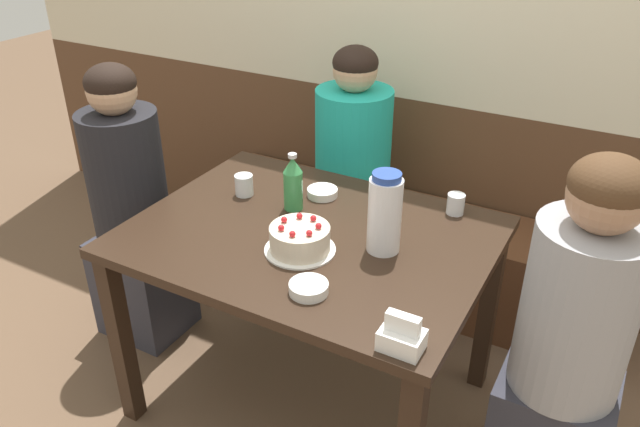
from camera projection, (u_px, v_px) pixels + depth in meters
The scene contains 15 objects.
ground_plane at pixel (311, 396), 2.42m from camera, with size 12.00×12.00×0.00m, color brown.
back_wall at pixel (433, 17), 2.62m from camera, with size 4.80×0.04×2.50m.
bench_seat at pixel (398, 249), 2.95m from camera, with size 1.88×0.38×0.44m.
dining_table at pixel (310, 257), 2.11m from camera, with size 1.17×0.89×0.74m.
birthday_cake at pixel (300, 239), 1.94m from camera, with size 0.23×0.23×0.10m.
water_pitcher at pixel (385, 213), 1.91m from camera, with size 0.10×0.10×0.27m.
soju_bottle at pixel (293, 183), 2.16m from camera, with size 0.07×0.07×0.21m.
napkin_holder at pixel (402, 337), 1.55m from camera, with size 0.11×0.08×0.11m.
bowl_soup_white at pixel (322, 192), 2.28m from camera, with size 0.11×0.11×0.03m.
bowl_rice_small at pixel (309, 288), 1.76m from camera, with size 0.11×0.11×0.03m.
glass_water_tall at pixel (244, 185), 2.28m from camera, with size 0.07×0.07×0.08m.
glass_tumbler_short at pixel (456, 204), 2.16m from camera, with size 0.06×0.06×0.07m.
person_teal_shirt at pixel (568, 352), 1.81m from camera, with size 0.34×0.31×1.19m.
person_pale_blue_shirt at pixel (352, 186), 2.77m from camera, with size 0.33×0.34×1.18m.
person_grey_tee at pixel (133, 218), 2.53m from camera, with size 0.34×0.30×1.19m.
Camera 1 is at (0.89, -1.53, 1.80)m, focal length 35.00 mm.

